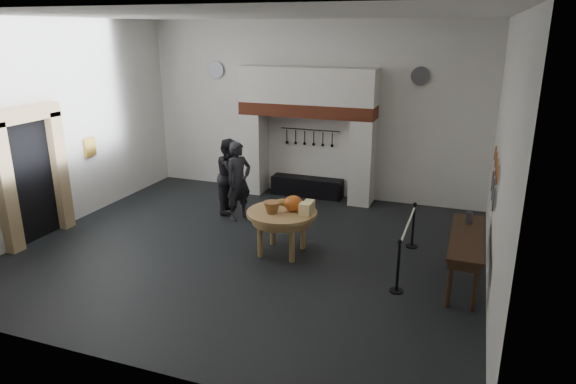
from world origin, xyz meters
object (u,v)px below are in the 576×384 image
(visitor_near, at_px, (239,181))
(barrier_post_near, at_px, (398,268))
(iron_range, at_px, (307,187))
(work_table, at_px, (282,213))
(side_table, at_px, (467,237))
(visitor_far, at_px, (231,176))
(barrier_post_far, at_px, (413,226))

(visitor_near, height_order, barrier_post_near, visitor_near)
(iron_range, height_order, visitor_near, visitor_near)
(work_table, height_order, barrier_post_near, barrier_post_near)
(barrier_post_near, bearing_deg, side_table, 34.99)
(visitor_near, bearing_deg, work_table, -104.20)
(visitor_far, bearing_deg, side_table, -121.99)
(visitor_near, bearing_deg, barrier_post_near, -91.91)
(visitor_far, relative_size, barrier_post_far, 2.00)
(iron_range, relative_size, barrier_post_near, 2.11)
(barrier_post_near, bearing_deg, barrier_post_far, 90.00)
(visitor_far, xyz_separation_m, barrier_post_far, (4.42, -0.69, -0.45))
(iron_range, relative_size, visitor_far, 1.05)
(barrier_post_far, bearing_deg, iron_range, 141.12)
(work_table, height_order, barrier_post_far, barrier_post_far)
(work_table, xyz_separation_m, visitor_near, (-1.62, 1.46, 0.08))
(barrier_post_near, relative_size, barrier_post_far, 1.00)
(visitor_far, height_order, barrier_post_near, visitor_far)
(work_table, bearing_deg, visitor_far, 137.44)
(visitor_near, relative_size, side_table, 0.83)
(visitor_near, bearing_deg, barrier_post_far, -66.33)
(visitor_far, xyz_separation_m, side_table, (5.45, -1.96, -0.03))
(barrier_post_far, bearing_deg, work_table, -153.97)
(work_table, distance_m, barrier_post_near, 2.57)
(iron_range, xyz_separation_m, barrier_post_far, (3.07, -2.47, 0.20))
(work_table, distance_m, visitor_far, 2.74)
(work_table, xyz_separation_m, visitor_far, (-2.02, 1.86, 0.06))
(work_table, height_order, visitor_far, visitor_far)
(visitor_near, height_order, barrier_post_far, visitor_near)
(visitor_near, height_order, visitor_far, visitor_near)
(barrier_post_near, bearing_deg, visitor_near, 150.36)
(visitor_near, height_order, side_table, visitor_near)
(side_table, distance_m, barrier_post_near, 1.33)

